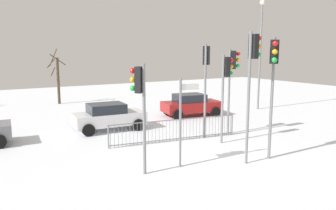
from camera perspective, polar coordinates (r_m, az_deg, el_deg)
The scene contains 13 objects.
ground_plane at distance 14.10m, azimuth 7.14°, elevation -8.61°, with size 60.00×60.00×0.00m, color white.
traffic_light_foreground_right at distance 15.64m, azimuth 9.78°, elevation 4.40°, with size 0.57×0.35×4.11m.
traffic_light_mid_right at distance 12.91m, azimuth 14.10°, elevation 6.07°, with size 0.57×0.33×5.00m.
traffic_light_foreground_left at distance 17.09m, azimuth 10.87°, elevation 5.45°, with size 0.53×0.40×4.39m.
traffic_light_rear_left at distance 11.51m, azimuth -4.80°, elevation 1.88°, with size 0.45×0.48×3.87m.
traffic_light_rear_right at distance 13.52m, azimuth 17.45°, elevation 5.48°, with size 0.47×0.47×4.81m.
traffic_light_mid_left at distance 16.56m, azimuth 6.47°, elevation 5.99°, with size 0.47×0.46×4.61m.
direction_sign_post at distance 12.31m, azimuth 2.34°, elevation -2.20°, with size 0.79×0.16×3.35m.
pedestrian_guard_railing at distance 16.05m, azimuth 1.18°, elevation -4.26°, with size 6.40×0.99×1.07m.
car_white_near at distance 18.51m, azimuth -10.06°, elevation -1.90°, with size 3.91×2.15×1.47m.
car_red_trailing at distance 22.22m, azimuth 3.89°, elevation 0.09°, with size 4.02×2.41×1.47m.
street_lamp at distance 25.42m, azimuth 15.43°, elevation 9.83°, with size 0.36×0.36×7.82m.
bare_tree_left at distance 28.51m, azimuth -18.23°, elevation 4.35°, with size 1.34×1.52×4.44m.
Camera 1 is at (-8.30, -10.55, 4.32)m, focal length 35.91 mm.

